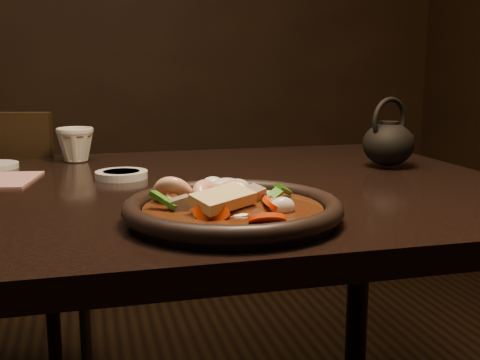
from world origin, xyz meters
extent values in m
cube|color=black|center=(0.00, 0.00, 0.73)|extent=(1.60, 0.90, 0.04)
cylinder|color=black|center=(0.72, 0.37, 0.35)|extent=(0.06, 0.06, 0.71)
cube|color=black|center=(-0.22, 0.63, 0.41)|extent=(0.49, 0.49, 0.04)
cylinder|color=black|center=(-0.02, 0.75, 0.20)|extent=(0.03, 0.03, 0.40)
cylinder|color=black|center=(0.20, -0.27, 0.76)|extent=(0.29, 0.29, 0.01)
torus|color=black|center=(0.20, -0.27, 0.77)|extent=(0.31, 0.31, 0.03)
cylinder|color=#3B1A0A|center=(0.20, -0.27, 0.77)|extent=(0.26, 0.26, 0.01)
ellipsoid|color=#3B1A0A|center=(0.20, -0.27, 0.77)|extent=(0.14, 0.13, 0.04)
torus|color=#D8A388|center=(0.13, -0.22, 0.78)|extent=(0.08, 0.07, 0.06)
torus|color=#D8A388|center=(0.20, -0.27, 0.78)|extent=(0.08, 0.08, 0.06)
torus|color=#D8A388|center=(0.18, -0.24, 0.77)|extent=(0.09, 0.08, 0.06)
cube|color=gray|center=(0.23, -0.22, 0.78)|extent=(0.04, 0.04, 0.03)
cube|color=gray|center=(0.21, -0.27, 0.78)|extent=(0.03, 0.03, 0.03)
cube|color=gray|center=(0.23, -0.28, 0.79)|extent=(0.04, 0.04, 0.03)
cube|color=gray|center=(0.13, -0.27, 0.78)|extent=(0.03, 0.03, 0.03)
cube|color=gray|center=(0.24, -0.28, 0.77)|extent=(0.03, 0.03, 0.03)
cube|color=gray|center=(0.17, -0.29, 0.78)|extent=(0.04, 0.04, 0.03)
cylinder|color=#FF3A08|center=(0.25, -0.31, 0.78)|extent=(0.05, 0.06, 0.03)
cylinder|color=#FF3A08|center=(0.18, -0.26, 0.77)|extent=(0.06, 0.04, 0.05)
cylinder|color=#FF3A08|center=(0.22, -0.37, 0.78)|extent=(0.05, 0.05, 0.04)
cylinder|color=#FF3A08|center=(0.16, -0.33, 0.78)|extent=(0.06, 0.04, 0.05)
cylinder|color=#FF3A08|center=(0.20, -0.28, 0.78)|extent=(0.06, 0.04, 0.05)
cube|color=#2D7015|center=(0.11, -0.27, 0.79)|extent=(0.04, 0.04, 0.02)
cube|color=#2D7015|center=(0.25, -0.29, 0.78)|extent=(0.04, 0.04, 0.02)
cube|color=#2D7015|center=(0.17, -0.27, 0.78)|extent=(0.04, 0.02, 0.03)
cube|color=#2D7015|center=(0.29, -0.24, 0.79)|extent=(0.04, 0.04, 0.03)
cube|color=#2D7015|center=(0.23, -0.25, 0.78)|extent=(0.04, 0.04, 0.03)
cube|color=#2D7015|center=(0.26, -0.24, 0.77)|extent=(0.03, 0.05, 0.02)
ellipsoid|color=beige|center=(0.19, -0.29, 0.79)|extent=(0.03, 0.03, 0.03)
ellipsoid|color=beige|center=(0.21, -0.19, 0.79)|extent=(0.05, 0.04, 0.02)
ellipsoid|color=beige|center=(0.19, -0.18, 0.78)|extent=(0.04, 0.03, 0.03)
ellipsoid|color=beige|center=(0.22, -0.21, 0.78)|extent=(0.04, 0.03, 0.03)
ellipsoid|color=beige|center=(0.26, -0.32, 0.78)|extent=(0.04, 0.03, 0.03)
ellipsoid|color=beige|center=(0.24, -0.27, 0.78)|extent=(0.05, 0.03, 0.03)
cube|color=#D7C781|center=(0.18, -0.31, 0.79)|extent=(0.09, 0.08, 0.03)
cylinder|color=silver|center=(0.07, 0.10, 0.76)|extent=(0.10, 0.10, 0.01)
imported|color=beige|center=(-0.02, 0.33, 0.79)|extent=(0.09, 0.09, 0.08)
ellipsoid|color=black|center=(0.64, 0.08, 0.80)|extent=(0.11, 0.11, 0.09)
cylinder|color=black|center=(0.64, 0.08, 0.84)|extent=(0.04, 0.04, 0.02)
cylinder|color=black|center=(0.69, 0.10, 0.80)|extent=(0.05, 0.03, 0.04)
torus|color=black|center=(0.64, 0.08, 0.85)|extent=(0.10, 0.05, 0.10)
camera|label=1|loc=(0.00, -1.08, 0.97)|focal=45.00mm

